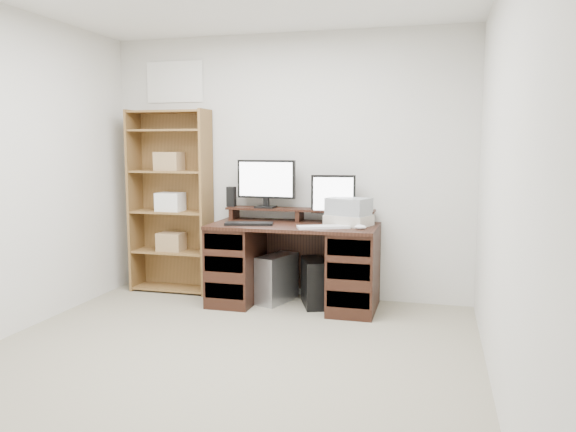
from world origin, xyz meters
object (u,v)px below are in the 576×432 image
at_px(tower_black, 314,282).
at_px(tower_silver, 277,278).
at_px(printer, 349,220).
at_px(bookshelf, 171,200).
at_px(monitor_wide, 266,181).
at_px(monitor_small, 333,197).
at_px(desk, 294,263).

bearing_deg(tower_black, tower_silver, 155.07).
xyz_separation_m(printer, bookshelf, (-1.80, 0.16, 0.12)).
xyz_separation_m(monitor_wide, tower_black, (0.50, -0.16, -0.91)).
height_order(monitor_small, tower_silver, monitor_small).
height_order(monitor_small, bookshelf, bookshelf).
xyz_separation_m(monitor_wide, bookshelf, (-0.99, 0.01, -0.20)).
bearing_deg(tower_silver, bookshelf, -169.20).
height_order(monitor_wide, tower_silver, monitor_wide).
distance_m(monitor_small, tower_silver, 0.92).
bearing_deg(tower_silver, tower_black, 14.23).
bearing_deg(bookshelf, monitor_small, -2.03).
relative_size(printer, tower_silver, 0.83).
bearing_deg(printer, tower_silver, -160.69).
distance_m(monitor_wide, monitor_small, 0.66).
relative_size(desk, printer, 4.05).
relative_size(printer, tower_black, 0.79).
xyz_separation_m(monitor_small, tower_silver, (-0.51, -0.09, -0.77)).
xyz_separation_m(desk, printer, (0.49, 0.06, 0.41)).
bearing_deg(monitor_small, tower_silver, -177.70).
distance_m(monitor_wide, printer, 0.88).
bearing_deg(tower_silver, desk, -0.82).
relative_size(monitor_small, tower_silver, 0.99).
distance_m(desk, bookshelf, 1.43).
xyz_separation_m(monitor_small, bookshelf, (-1.64, 0.06, -0.07)).
bearing_deg(bookshelf, printer, -4.96).
bearing_deg(tower_silver, monitor_small, 28.53).
bearing_deg(tower_black, monitor_small, 17.25).
distance_m(tower_silver, tower_black, 0.36).
height_order(printer, tower_black, printer).
height_order(tower_silver, bookshelf, bookshelf).
xyz_separation_m(tower_silver, tower_black, (0.36, -0.03, -0.01)).
bearing_deg(bookshelf, desk, -9.21).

